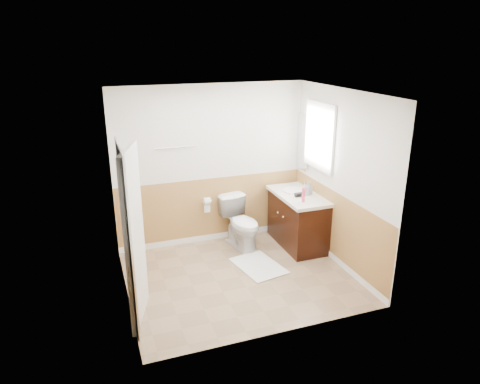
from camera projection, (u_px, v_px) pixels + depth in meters
name	position (u px, v px, depth m)	size (l,w,h in m)	color
floor	(239.00, 277.00, 6.06)	(3.00, 3.00, 0.00)	#8C7051
ceiling	(239.00, 93.00, 5.23)	(3.00, 3.00, 0.00)	white
wall_back	(211.00, 166.00, 6.80)	(3.00, 3.00, 0.00)	silver
wall_front	(282.00, 231.00, 4.49)	(3.00, 3.00, 0.00)	silver
wall_left	(120.00, 206.00, 5.17)	(3.00, 3.00, 0.00)	silver
wall_right	(340.00, 180.00, 6.12)	(3.00, 3.00, 0.00)	silver
wainscot_back	(212.00, 211.00, 7.04)	(3.00, 3.00, 0.00)	#B88A49
wainscot_front	(279.00, 294.00, 4.75)	(3.00, 3.00, 0.00)	#B88A49
wainscot_left	(126.00, 262.00, 5.42)	(2.60, 2.60, 0.00)	#B88A49
wainscot_right	(336.00, 229.00, 6.37)	(2.60, 2.60, 0.00)	#B88A49
toilet	(242.00, 223.00, 6.84)	(0.44, 0.77, 0.79)	white
bath_mat	(258.00, 266.00, 6.33)	(0.55, 0.80, 0.02)	white
vanity_cabinet	(298.00, 221.00, 6.90)	(0.55, 1.10, 0.80)	black
vanity_knob_left	(283.00, 217.00, 6.66)	(0.03, 0.03, 0.03)	silver
vanity_knob_right	(278.00, 212.00, 6.84)	(0.03, 0.03, 0.03)	silver
countertop	(298.00, 196.00, 6.75)	(0.60, 1.15, 0.05)	silver
sink_basin	(295.00, 190.00, 6.88)	(0.36, 0.36, 0.02)	white
faucet	(305.00, 186.00, 6.92)	(0.02, 0.02, 0.14)	silver
lotion_bottle	(303.00, 195.00, 6.39)	(0.05, 0.05, 0.22)	#D83859
soap_dispenser	(308.00, 188.00, 6.69)	(0.10, 0.10, 0.21)	gray
hair_dryer_body	(299.00, 194.00, 6.63)	(0.07, 0.07, 0.14)	black
hair_dryer_handle	(296.00, 196.00, 6.67)	(0.03, 0.03, 0.07)	black
mirror_panel	(303.00, 142.00, 6.99)	(0.02, 0.35, 0.90)	silver
window_frame	(319.00, 136.00, 6.47)	(0.04, 0.80, 1.00)	white
window_glass	(320.00, 136.00, 6.48)	(0.01, 0.70, 0.90)	white
door	(135.00, 238.00, 4.87)	(0.05, 0.80, 2.04)	white
door_frame	(127.00, 238.00, 4.85)	(0.02, 0.92, 2.10)	white
door_knob	(137.00, 231.00, 5.21)	(0.06, 0.06, 0.06)	silver
towel_bar	(176.00, 147.00, 6.46)	(0.02, 0.02, 0.62)	silver
tp_holder_bar	(207.00, 201.00, 6.89)	(0.02, 0.02, 0.14)	silver
tp_roll	(207.00, 201.00, 6.89)	(0.11, 0.11, 0.10)	white
tp_sheet	(207.00, 208.00, 6.92)	(0.10, 0.01, 0.16)	white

